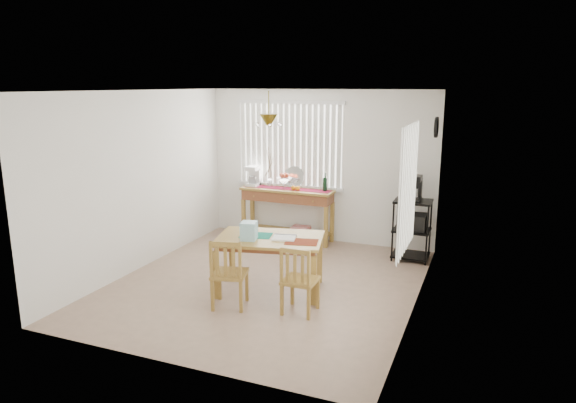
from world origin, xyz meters
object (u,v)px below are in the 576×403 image
at_px(wire_cart, 412,224).
at_px(dining_table, 270,243).
at_px(sideboard, 288,202).
at_px(cart_items, 414,189).
at_px(chair_left, 229,274).
at_px(chair_right, 299,280).

height_order(wire_cart, dining_table, wire_cart).
height_order(sideboard, cart_items, cart_items).
xyz_separation_m(wire_cart, chair_left, (-1.79, -2.63, -0.14)).
distance_m(cart_items, dining_table, 2.53).
bearing_deg(chair_left, cart_items, 55.92).
bearing_deg(dining_table, chair_left, -109.38).
bearing_deg(sideboard, dining_table, -74.11).
relative_size(dining_table, chair_left, 1.72).
relative_size(sideboard, wire_cart, 1.72).
xyz_separation_m(cart_items, chair_left, (-1.79, -2.64, -0.69)).
xyz_separation_m(sideboard, chair_left, (0.38, -2.87, -0.25)).
bearing_deg(dining_table, cart_items, 51.65).
bearing_deg(sideboard, chair_left, -82.48).
relative_size(cart_items, dining_table, 0.26).
xyz_separation_m(wire_cart, dining_table, (-1.54, -1.94, 0.08)).
bearing_deg(sideboard, chair_right, -65.59).
height_order(sideboard, wire_cart, wire_cart).
bearing_deg(wire_cart, dining_table, -128.49).
distance_m(sideboard, dining_table, 2.27).
xyz_separation_m(sideboard, wire_cart, (2.16, -0.24, -0.12)).
bearing_deg(wire_cart, sideboard, 173.65).
distance_m(sideboard, cart_items, 2.22).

